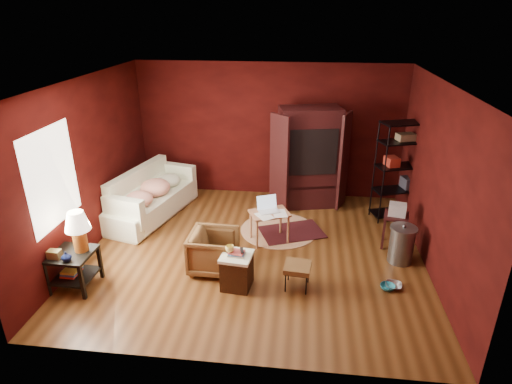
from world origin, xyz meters
TOP-DOWN VIEW (x-y plane):
  - room at (-0.04, -0.01)m, footprint 5.54×5.04m
  - sofa at (-2.16, 1.08)m, footprint 1.16×2.26m
  - armchair at (-0.56, -0.62)m, footprint 0.68×0.72m
  - pet_bowl_steel at (2.15, -0.77)m, footprint 0.25×0.10m
  - pet_bowl_turquoise at (2.05, -0.83)m, footprint 0.23×0.13m
  - vase at (-2.43, -1.48)m, footprint 0.14×0.15m
  - mug at (-0.23, -1.03)m, footprint 0.15×0.14m
  - side_table at (-2.43, -1.23)m, footprint 0.61×0.61m
  - sofa_cushions at (-2.16, 1.12)m, footprint 1.26×2.16m
  - hamper at (-0.14, -1.01)m, footprint 0.48×0.48m
  - footstool at (0.74, -0.93)m, footprint 0.41×0.41m
  - rug_round at (0.36, 0.78)m, footprint 1.68×1.68m
  - rug_oriental at (0.60, 0.71)m, footprint 1.30×1.10m
  - laptop_desk at (0.21, 0.38)m, footprint 0.78×0.69m
  - tv_armoire at (0.85, 1.98)m, footprint 1.56×1.06m
  - wire_shelving at (2.59, 1.60)m, footprint 1.01×0.68m
  - small_stand at (2.34, 0.45)m, footprint 0.47×0.47m
  - trash_can at (2.37, -0.04)m, footprint 0.50×0.50m

SIDE VIEW (x-z plane):
  - rug_round at x=0.36m, z-range 0.00..0.01m
  - rug_oriental at x=0.60m, z-range 0.01..0.02m
  - pet_bowl_turquoise at x=2.05m, z-range 0.00..0.22m
  - pet_bowl_steel at x=2.15m, z-range 0.00..0.24m
  - hamper at x=-0.14m, z-range -0.03..0.58m
  - trash_can at x=2.37m, z-range -0.02..0.64m
  - footstool at x=0.74m, z-range 0.14..0.52m
  - armchair at x=-0.56m, z-range 0.00..0.72m
  - sofa_cushions at x=-2.16m, z-range -0.01..0.84m
  - sofa at x=-2.16m, z-range 0.00..0.85m
  - laptop_desk at x=0.21m, z-range 0.10..0.90m
  - small_stand at x=2.34m, z-range 0.20..0.99m
  - vase at x=-2.43m, z-range 0.56..0.70m
  - mug at x=-0.23m, z-range 0.59..0.72m
  - side_table at x=-2.43m, z-range 0.12..1.29m
  - wire_shelving at x=2.59m, z-range 0.09..2.00m
  - tv_armoire at x=0.85m, z-range 0.04..2.07m
  - room at x=-0.04m, z-range -0.02..2.82m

